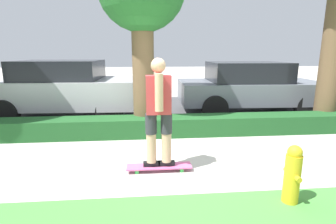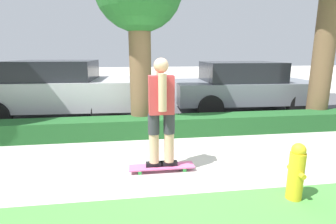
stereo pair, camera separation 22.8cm
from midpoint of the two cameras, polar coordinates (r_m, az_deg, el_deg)
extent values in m
plane|color=#BCB7AD|center=(4.51, 4.04, -11.14)|extent=(60.00, 60.00, 0.00)
cube|color=#474749|center=(8.50, -0.44, 0.42)|extent=(16.88, 5.00, 0.01)
cube|color=#1E5123|center=(5.94, 1.63, -3.03)|extent=(16.88, 0.60, 0.42)
cube|color=#DB5B93|center=(4.23, -0.38, -11.73)|extent=(1.03, 0.24, 0.02)
cylinder|color=green|center=(4.21, 4.58, -12.53)|extent=(0.06, 0.04, 0.06)
cylinder|color=green|center=(4.37, 4.17, -11.53)|extent=(0.06, 0.04, 0.06)
cylinder|color=green|center=(4.16, -5.19, -12.89)|extent=(0.06, 0.04, 0.06)
cylinder|color=green|center=(4.32, -5.19, -11.86)|extent=(0.06, 0.04, 0.06)
cube|color=black|center=(4.21, -2.02, -11.23)|extent=(0.26, 0.09, 0.07)
cylinder|color=tan|center=(4.05, -2.06, -5.75)|extent=(0.15, 0.15, 0.78)
cylinder|color=#2D2D33|center=(3.99, -2.09, -2.57)|extent=(0.17, 0.17, 0.31)
cube|color=black|center=(4.23, 1.25, -11.12)|extent=(0.26, 0.09, 0.07)
cylinder|color=tan|center=(4.07, 1.28, -5.66)|extent=(0.15, 0.15, 0.78)
cylinder|color=#2D2D33|center=(4.00, 1.30, -2.49)|extent=(0.17, 0.17, 0.31)
cube|color=#C6383D|center=(3.90, -0.40, 3.75)|extent=(0.37, 0.20, 0.57)
cylinder|color=tan|center=(3.74, -0.21, 4.25)|extent=(0.12, 0.12, 0.54)
cylinder|color=tan|center=(4.04, -0.59, 4.90)|extent=(0.12, 0.12, 0.54)
sphere|color=tan|center=(3.85, -0.41, 10.09)|extent=(0.22, 0.22, 0.22)
cylinder|color=brown|center=(5.99, -4.29, 8.07)|extent=(0.49, 0.49, 2.67)
cylinder|color=brown|center=(7.62, 32.83, 10.56)|extent=(0.50, 0.50, 3.59)
cube|color=#B7B7BC|center=(7.94, -20.41, 4.02)|extent=(4.25, 2.15, 0.75)
cube|color=black|center=(7.91, -21.66, 8.52)|extent=(2.24, 1.83, 0.52)
cylinder|color=black|center=(6.88, -11.67, 0.12)|extent=(0.70, 0.24, 0.70)
cylinder|color=black|center=(8.66, -10.36, 2.78)|extent=(0.70, 0.24, 0.70)
cylinder|color=black|center=(7.62, -31.38, -0.28)|extent=(0.70, 0.24, 0.70)
cylinder|color=black|center=(9.26, -26.53, 2.27)|extent=(0.70, 0.24, 0.70)
cube|color=slate|center=(8.46, 18.07, 4.28)|extent=(4.33, 2.12, 0.62)
cube|color=black|center=(8.35, 17.54, 8.34)|extent=(2.27, 1.81, 0.57)
cylinder|color=black|center=(8.36, 28.71, 1.06)|extent=(0.71, 0.24, 0.71)
cylinder|color=black|center=(9.88, 22.97, 3.23)|extent=(0.71, 0.24, 0.71)
cylinder|color=black|center=(7.23, 11.03, 0.81)|extent=(0.71, 0.24, 0.71)
cylinder|color=black|center=(8.95, 7.85, 3.23)|extent=(0.71, 0.24, 0.71)
cylinder|color=gold|center=(3.70, 27.01, -12.92)|extent=(0.19, 0.19, 0.63)
sphere|color=gold|center=(3.57, 27.59, -7.80)|extent=(0.17, 0.17, 0.17)
cylinder|color=gold|center=(3.60, 27.94, -12.64)|extent=(0.07, 0.12, 0.07)
cylinder|color=gold|center=(3.75, 26.32, -11.46)|extent=(0.07, 0.12, 0.07)
camera|label=1|loc=(0.11, 91.36, -0.31)|focal=28.00mm
camera|label=2|loc=(0.11, -88.64, 0.31)|focal=28.00mm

